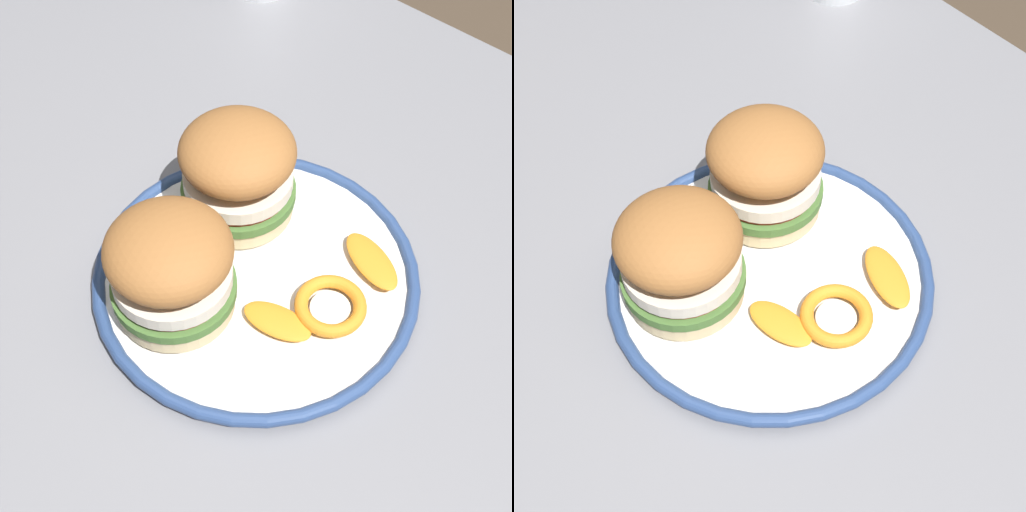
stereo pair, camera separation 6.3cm
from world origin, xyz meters
The scene contains 7 objects.
dining_table centered at (0.00, 0.00, 0.65)m, with size 1.45×0.85×0.75m.
dinner_plate centered at (0.05, 0.01, 0.76)m, with size 0.29×0.29×0.02m.
sandwich_half_left centered at (0.08, 0.08, 0.82)m, with size 0.13×0.13×0.10m.
sandwich_half_right centered at (0.11, -0.03, 0.82)m, with size 0.13×0.13×0.10m.
orange_peel_curled centered at (-0.02, 0.00, 0.77)m, with size 0.07×0.07×0.01m.
orange_peel_strip_long centered at (0.00, 0.04, 0.77)m, with size 0.07×0.04×0.01m.
orange_peel_strip_short centered at (-0.02, -0.06, 0.77)m, with size 0.08×0.05×0.01m.
Camera 2 is at (-0.25, 0.26, 1.32)m, focal length 52.95 mm.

